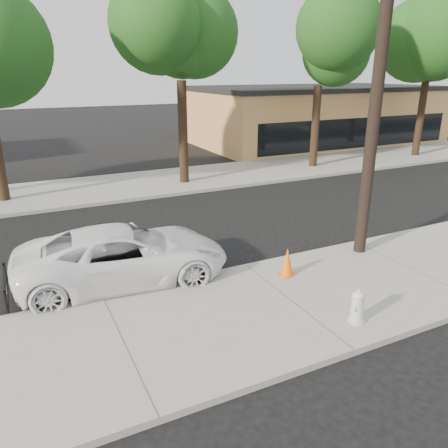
{
  "coord_description": "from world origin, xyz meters",
  "views": [
    {
      "loc": [
        -5.49,
        -11.87,
        5.34
      ],
      "look_at": [
        -0.09,
        -0.86,
        1.0
      ],
      "focal_mm": 35.0,
      "sensor_mm": 36.0,
      "label": 1
    }
  ],
  "objects": [
    {
      "name": "ground",
      "position": [
        0.0,
        0.0,
        0.0
      ],
      "size": [
        120.0,
        120.0,
        0.0
      ],
      "primitive_type": "plane",
      "color": "black",
      "rests_on": "ground"
    },
    {
      "name": "near_sidewalk",
      "position": [
        0.0,
        -4.3,
        0.07
      ],
      "size": [
        90.0,
        4.4,
        0.15
      ],
      "primitive_type": "cube",
      "color": "gray",
      "rests_on": "ground"
    },
    {
      "name": "far_sidewalk",
      "position": [
        0.0,
        8.5,
        0.07
      ],
      "size": [
        90.0,
        5.0,
        0.15
      ],
      "primitive_type": "cube",
      "color": "gray",
      "rests_on": "ground"
    },
    {
      "name": "curb_near",
      "position": [
        0.0,
        -2.1,
        0.07
      ],
      "size": [
        90.0,
        0.12,
        0.16
      ],
      "primitive_type": "cube",
      "color": "#9E9B93",
      "rests_on": "ground"
    },
    {
      "name": "building_main",
      "position": [
        16.0,
        16.0,
        2.0
      ],
      "size": [
        18.0,
        10.0,
        4.0
      ],
      "primitive_type": "cube",
      "color": "#B17B4A",
      "rests_on": "ground"
    },
    {
      "name": "tree_e",
      "position": [
        18.21,
        7.74,
        6.7
      ],
      "size": [
        4.8,
        4.65,
        9.25
      ],
      "color": "black",
      "rests_on": "far_sidewalk"
    },
    {
      "name": "tree_d",
      "position": [
        10.2,
        7.95,
        6.37
      ],
      "size": [
        4.5,
        4.35,
        8.75
      ],
      "color": "black",
      "rests_on": "far_sidewalk"
    },
    {
      "name": "police_cruiser",
      "position": [
        -3.22,
        -1.29,
        0.76
      ],
      "size": [
        5.65,
        3.0,
        1.51
      ],
      "primitive_type": "imported",
      "rotation": [
        0.0,
        0.0,
        1.48
      ],
      "color": "white",
      "rests_on": "ground"
    },
    {
      "name": "tree_c",
      "position": [
        2.22,
        7.64,
        6.91
      ],
      "size": [
        4.96,
        4.8,
        9.55
      ],
      "color": "black",
      "rests_on": "far_sidewalk"
    },
    {
      "name": "fire_hydrant",
      "position": [
        0.75,
        -5.71,
        0.51
      ],
      "size": [
        0.4,
        0.36,
        0.74
      ],
      "rotation": [
        0.0,
        0.0,
        0.33
      ],
      "color": "silver",
      "rests_on": "near_sidewalk"
    },
    {
      "name": "utility_pole",
      "position": [
        3.6,
        -2.7,
        4.7
      ],
      "size": [
        1.4,
        0.34,
        9.0
      ],
      "color": "black",
      "rests_on": "near_sidewalk"
    },
    {
      "name": "traffic_cone",
      "position": [
        0.68,
        -3.11,
        0.52
      ],
      "size": [
        0.49,
        0.49,
        0.76
      ],
      "rotation": [
        0.0,
        0.0,
        0.3
      ],
      "color": "orange",
      "rests_on": "near_sidewalk"
    }
  ]
}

